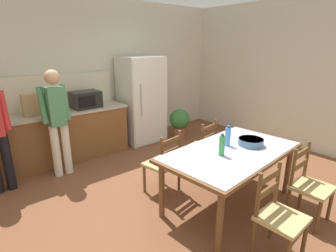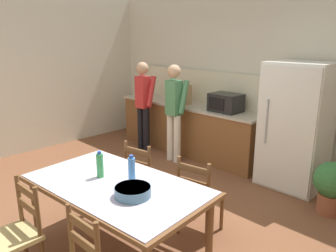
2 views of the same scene
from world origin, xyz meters
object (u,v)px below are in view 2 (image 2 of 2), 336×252
at_px(serving_bowl, 133,191).
at_px(person_at_counter, 174,108).
at_px(paper_bag, 184,94).
at_px(dining_table, 116,190).
at_px(chair_side_near_left, 16,235).
at_px(person_at_sink, 143,102).
at_px(chair_side_far_left, 145,177).
at_px(bottle_near_centre, 100,165).
at_px(bottle_off_centre, 132,169).
at_px(chair_side_far_right, 199,197).
at_px(microwave, 226,103).
at_px(potted_plant, 332,184).
at_px(refrigerator, 295,126).

height_order(serving_bowl, person_at_counter, person_at_counter).
relative_size(paper_bag, dining_table, 0.19).
relative_size(chair_side_near_left, person_at_sink, 0.54).
distance_m(chair_side_far_left, person_at_sink, 2.35).
height_order(paper_bag, serving_bowl, paper_bag).
bearing_deg(dining_table, chair_side_far_left, 121.46).
bearing_deg(bottle_near_centre, bottle_off_centre, 26.85).
distance_m(chair_side_far_right, person_at_counter, 2.29).
height_order(microwave, chair_side_near_left, microwave).
bearing_deg(microwave, bottle_near_centre, -80.20).
height_order(paper_bag, bottle_off_centre, paper_bag).
bearing_deg(potted_plant, dining_table, -117.59).
relative_size(bottle_off_centre, serving_bowl, 0.84).
height_order(dining_table, bottle_off_centre, bottle_off_centre).
distance_m(paper_bag, person_at_counter, 0.58).
bearing_deg(chair_side_far_right, refrigerator, -104.50).
distance_m(dining_table, person_at_counter, 2.65).
bearing_deg(microwave, chair_side_near_left, -84.16).
bearing_deg(chair_side_far_right, person_at_sink, -38.71).
bearing_deg(bottle_off_centre, refrigerator, 80.73).
bearing_deg(bottle_off_centre, chair_side_near_left, -113.22).
bearing_deg(person_at_counter, bottle_near_centre, -152.78).
bearing_deg(bottle_off_centre, chair_side_far_right, 69.46).
relative_size(paper_bag, person_at_counter, 0.21).
bearing_deg(potted_plant, serving_bowl, -110.54).
height_order(chair_side_far_left, chair_side_near_left, same).
height_order(bottle_off_centre, chair_side_far_left, bottle_off_centre).
xyz_separation_m(paper_bag, bottle_off_centre, (1.71, -2.62, -0.20)).
bearing_deg(chair_side_far_left, serving_bowl, 124.47).
distance_m(chair_side_near_left, person_at_sink, 3.66).
bearing_deg(bottle_off_centre, paper_bag, 123.12).
height_order(serving_bowl, chair_side_far_right, chair_side_far_right).
height_order(serving_bowl, person_at_sink, person_at_sink).
relative_size(refrigerator, person_at_counter, 1.07).
relative_size(dining_table, person_at_counter, 1.13).
xyz_separation_m(microwave, potted_plant, (1.92, -0.45, -0.68)).
height_order(paper_bag, potted_plant, paper_bag).
distance_m(paper_bag, bottle_near_centre, 3.11).
bearing_deg(person_at_counter, person_at_sink, 88.61).
distance_m(chair_side_far_left, person_at_counter, 1.81).
relative_size(refrigerator, microwave, 3.59).
xyz_separation_m(chair_side_far_left, person_at_counter, (-0.92, 1.47, 0.50)).
bearing_deg(person_at_sink, chair_side_far_left, -130.54).
height_order(refrigerator, bottle_off_centre, refrigerator).
bearing_deg(potted_plant, bottle_near_centre, -121.61).
height_order(microwave, bottle_near_centre, microwave).
xyz_separation_m(bottle_off_centre, potted_plant, (1.13, 2.18, -0.51)).
relative_size(bottle_off_centre, person_at_counter, 0.16).
relative_size(person_at_sink, potted_plant, 2.51).
bearing_deg(bottle_near_centre, potted_plant, 58.39).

